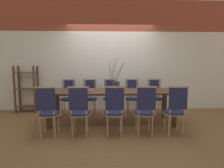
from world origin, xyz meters
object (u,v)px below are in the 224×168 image
object	(u,v)px
dining_table	(112,94)
chair_far_center	(110,96)
shelving_rack	(27,89)
book_stack	(87,90)
vase_centerpiece	(116,85)
chair_near_center	(114,110)

from	to	relation	value
dining_table	chair_far_center	xyz separation A→B (m)	(-0.02, 0.76, -0.16)
shelving_rack	book_stack	bearing A→B (deg)	-31.80
book_stack	vase_centerpiece	bearing A→B (deg)	6.18
vase_centerpiece	chair_near_center	bearing A→B (deg)	-95.55
vase_centerpiece	shelving_rack	bearing A→B (deg)	156.69
dining_table	book_stack	world-z (taller)	book_stack
book_stack	shelving_rack	distance (m)	2.16
chair_near_center	shelving_rack	distance (m)	3.02
chair_near_center	chair_far_center	world-z (taller)	same
chair_far_center	chair_near_center	bearing A→B (deg)	91.28
chair_near_center	vase_centerpiece	world-z (taller)	vase_centerpiece
chair_near_center	vase_centerpiece	xyz separation A→B (m)	(0.07, 0.75, 0.37)
dining_table	chair_far_center	size ratio (longest dim) A/B	3.04
chair_near_center	dining_table	bearing A→B (deg)	91.28
chair_near_center	book_stack	world-z (taller)	chair_near_center
dining_table	vase_centerpiece	world-z (taller)	vase_centerpiece
chair_near_center	shelving_rack	xyz separation A→B (m)	(-2.41, 1.82, 0.15)
chair_near_center	vase_centerpiece	size ratio (longest dim) A/B	1.23
dining_table	chair_near_center	distance (m)	0.78
chair_far_center	shelving_rack	bearing A→B (deg)	-7.19
chair_near_center	shelving_rack	world-z (taller)	shelving_rack
chair_far_center	book_stack	distance (m)	1.03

